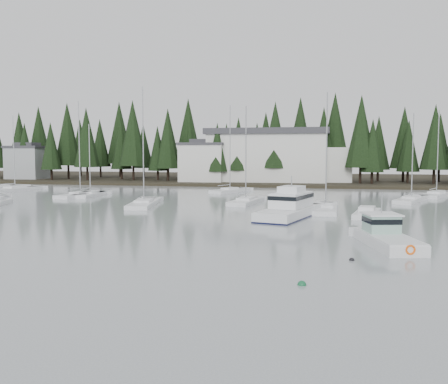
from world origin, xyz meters
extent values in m
plane|color=gray|center=(0.00, 0.00, 0.00)|extent=(260.00, 260.00, 0.00)
cube|color=black|center=(0.00, 97.00, 0.00)|extent=(240.00, 54.00, 1.00)
cube|color=silver|center=(-18.00, 79.00, 4.25)|extent=(9.00, 7.00, 7.50)
cube|color=#38383D|center=(-18.00, 79.00, 8.25)|extent=(9.54, 7.42, 0.50)
cube|color=#38383D|center=(-18.00, 79.00, 8.85)|extent=(4.95, 3.85, 0.80)
cube|color=#999EA0|center=(-60.00, 81.00, 4.00)|extent=(8.00, 7.00, 7.00)
cube|color=#38383D|center=(-60.00, 81.00, 7.75)|extent=(8.48, 7.42, 0.50)
cube|color=#38383D|center=(-60.00, 81.00, 8.35)|extent=(4.40, 3.85, 0.80)
cube|color=silver|center=(-5.00, 82.00, 5.50)|extent=(24.00, 10.00, 10.00)
cube|color=#38383D|center=(-5.00, 82.00, 10.80)|extent=(25.00, 11.00, 1.20)
cube|color=silver|center=(7.00, 84.00, 4.00)|extent=(10.00, 8.00, 7.00)
cube|color=silver|center=(4.00, 28.69, 0.15)|extent=(6.12, 11.67, 1.62)
cube|color=black|center=(4.00, 28.69, 0.03)|extent=(6.17, 11.74, 0.22)
cube|color=white|center=(4.14, 29.23, 1.73)|extent=(4.19, 6.33, 1.47)
cube|color=black|center=(4.14, 29.23, 2.08)|extent=(4.27, 6.40, 0.41)
cube|color=white|center=(4.14, 29.23, 2.79)|extent=(2.73, 3.33, 0.66)
cylinder|color=#A5A8AD|center=(4.14, 29.23, 3.60)|extent=(0.10, 0.10, 1.12)
cube|color=silver|center=(12.00, 14.46, 0.09)|extent=(4.35, 7.84, 1.21)
cube|color=silver|center=(12.00, 14.46, 0.74)|extent=(4.26, 7.68, 0.11)
cube|color=#8DB8A8|center=(11.63, 15.90, 1.39)|extent=(2.62, 2.69, 1.30)
cube|color=white|center=(11.63, 15.90, 2.09)|extent=(2.94, 3.04, 0.11)
cube|color=black|center=(11.63, 15.90, 1.65)|extent=(2.68, 2.73, 0.37)
cylinder|color=#A5A8AD|center=(11.63, 15.90, 2.88)|extent=(0.08, 0.08, 1.49)
torus|color=#F2590C|center=(12.92, 10.86, 0.51)|extent=(0.66, 0.29, 0.65)
cube|color=silver|center=(-44.70, 54.02, -0.03)|extent=(4.74, 9.72, 1.05)
cube|color=white|center=(-44.70, 54.02, 0.62)|extent=(2.62, 3.52, 0.30)
cylinder|color=#A5A8AD|center=(-44.70, 54.02, 6.63)|extent=(0.14, 0.14, 12.27)
cube|color=silver|center=(-8.18, 58.49, -0.03)|extent=(5.57, 8.74, 1.05)
cube|color=white|center=(-8.18, 58.49, 0.62)|extent=(2.71, 3.32, 0.30)
cylinder|color=#A5A8AD|center=(-8.18, 58.49, 7.29)|extent=(0.14, 0.14, 13.59)
cube|color=silver|center=(-14.41, 36.18, -0.03)|extent=(4.63, 10.93, 1.05)
cube|color=white|center=(-14.41, 36.18, 0.62)|extent=(2.50, 3.90, 0.30)
cylinder|color=#A5A8AD|center=(-14.41, 36.18, 7.45)|extent=(0.14, 0.14, 13.91)
cube|color=silver|center=(18.46, 48.41, -0.03)|extent=(5.92, 10.18, 1.05)
cube|color=white|center=(18.46, 48.41, 0.62)|extent=(2.82, 3.78, 0.30)
cylinder|color=#A5A8AD|center=(18.46, 48.41, 6.09)|extent=(0.14, 0.14, 11.18)
cube|color=silver|center=(23.34, 57.57, -0.03)|extent=(6.54, 10.49, 1.05)
cube|color=white|center=(23.34, 57.57, 0.62)|extent=(3.08, 3.95, 0.30)
cylinder|color=#A5A8AD|center=(23.34, 57.57, 6.63)|extent=(0.14, 0.14, 12.25)
cube|color=silver|center=(7.47, 35.37, -0.03)|extent=(2.66, 10.65, 1.05)
cube|color=white|center=(7.47, 35.37, 0.62)|extent=(1.80, 3.63, 0.30)
cylinder|color=#A5A8AD|center=(7.47, 35.37, 6.80)|extent=(0.14, 0.14, 12.61)
cube|color=silver|center=(-27.93, 45.46, -0.03)|extent=(4.18, 9.05, 1.05)
cube|color=white|center=(-27.93, 45.46, 0.62)|extent=(2.34, 3.25, 0.30)
cylinder|color=#A5A8AD|center=(-27.93, 45.46, 7.24)|extent=(0.14, 0.14, 13.47)
cube|color=silver|center=(-2.62, 41.33, -0.03)|extent=(3.50, 8.91, 1.05)
cube|color=white|center=(-2.62, 41.33, 0.62)|extent=(2.09, 3.13, 0.30)
cylinder|color=#A5A8AD|center=(-2.62, 41.33, 6.43)|extent=(0.14, 0.14, 11.85)
cube|color=silver|center=(-27.10, 46.94, -0.03)|extent=(2.99, 8.83, 1.05)
cube|color=white|center=(-27.10, 46.94, 0.62)|extent=(1.91, 3.06, 0.30)
cylinder|color=#A5A8AD|center=(-27.10, 46.94, 5.58)|extent=(0.14, 0.14, 10.17)
cube|color=silver|center=(11.64, 31.14, 0.05)|extent=(3.30, 7.04, 0.90)
cube|color=white|center=(11.64, 31.14, 0.75)|extent=(1.84, 2.39, 0.55)
sphere|color=#145933|center=(6.75, 3.10, 0.00)|extent=(0.44, 0.44, 0.44)
sphere|color=black|center=(9.36, 9.38, 0.00)|extent=(0.34, 0.34, 0.34)
camera|label=1|loc=(8.10, -21.22, 6.51)|focal=40.00mm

